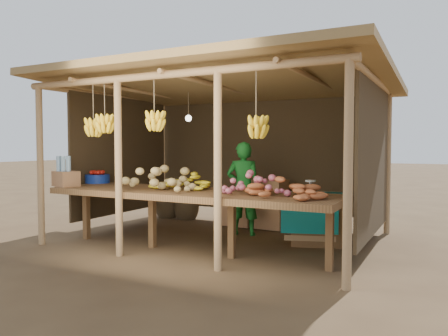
% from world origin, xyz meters
% --- Properties ---
extents(ground, '(60.00, 60.00, 0.00)m').
position_xyz_m(ground, '(0.00, 0.00, 0.00)').
color(ground, brown).
rests_on(ground, ground).
extents(stall_structure, '(4.70, 3.50, 2.43)m').
position_xyz_m(stall_structure, '(0.00, -0.06, 1.91)').
color(stall_structure, tan).
rests_on(stall_structure, ground).
extents(counter, '(3.90, 1.05, 0.80)m').
position_xyz_m(counter, '(0.00, -0.95, 0.74)').
color(counter, brown).
rests_on(counter, ground).
extents(potato_heap, '(1.14, 0.82, 0.37)m').
position_xyz_m(potato_heap, '(-0.39, -1.06, 0.98)').
color(potato_heap, tan).
rests_on(potato_heap, counter).
extents(sweet_potato_heap, '(1.11, 0.90, 0.36)m').
position_xyz_m(sweet_potato_heap, '(1.28, -1.08, 0.98)').
color(sweet_potato_heap, '#B85E2F').
rests_on(sweet_potato_heap, counter).
extents(onion_heap, '(0.88, 0.60, 0.36)m').
position_xyz_m(onion_heap, '(0.90, -0.93, 0.98)').
color(onion_heap, '#C76074').
rests_on(onion_heap, counter).
extents(banana_pile, '(0.74, 0.55, 0.35)m').
position_xyz_m(banana_pile, '(-0.22, -0.80, 0.98)').
color(banana_pile, yellow).
rests_on(banana_pile, counter).
extents(tomato_basin, '(0.38, 0.38, 0.20)m').
position_xyz_m(tomato_basin, '(-1.90, -0.61, 0.88)').
color(tomato_basin, navy).
rests_on(tomato_basin, counter).
extents(bottle_box, '(0.41, 0.36, 0.43)m').
position_xyz_m(bottle_box, '(-1.90, -1.23, 0.97)').
color(bottle_box, '#9D6C46').
rests_on(bottle_box, counter).
extents(vendor, '(0.60, 0.47, 1.44)m').
position_xyz_m(vendor, '(0.14, 0.38, 0.72)').
color(vendor, '#186F23').
rests_on(vendor, ground).
extents(tarp_crate, '(0.93, 0.87, 0.91)m').
position_xyz_m(tarp_crate, '(1.30, 0.31, 0.37)').
color(tarp_crate, brown).
rests_on(tarp_crate, ground).
extents(carton_stack, '(1.07, 0.42, 0.80)m').
position_xyz_m(carton_stack, '(0.16, 0.99, 0.35)').
color(carton_stack, '#9D6C46').
rests_on(carton_stack, ground).
extents(burlap_sacks, '(0.91, 0.47, 0.64)m').
position_xyz_m(burlap_sacks, '(-1.63, 1.20, 0.28)').
color(burlap_sacks, '#44341F').
rests_on(burlap_sacks, ground).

